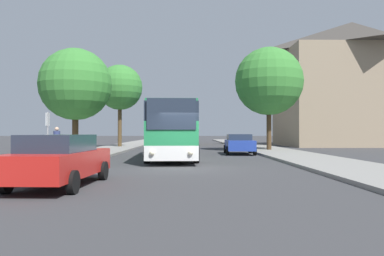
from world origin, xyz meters
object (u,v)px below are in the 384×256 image
at_px(parked_car_right_near, 239,144).
at_px(tree_right_near, 269,81).
at_px(bus_rear, 181,131).
at_px(bus_middle, 177,130).
at_px(bus_stop_sign, 48,131).
at_px(tree_left_near, 120,88).
at_px(bus_front, 172,130).
at_px(tree_left_far, 75,85).
at_px(parked_car_left_curb, 60,159).
at_px(pedestrian_waiting_far, 57,143).

height_order(parked_car_right_near, tree_right_near, tree_right_near).
relative_size(bus_rear, parked_car_right_near, 2.49).
height_order(bus_middle, bus_stop_sign, bus_middle).
height_order(bus_rear, parked_car_right_near, bus_rear).
bearing_deg(tree_left_near, tree_right_near, -27.90).
xyz_separation_m(bus_front, tree_left_far, (-6.41, 2.04, 3.01)).
xyz_separation_m(bus_front, tree_left_near, (-6.05, 15.98, 4.48)).
height_order(tree_left_far, tree_right_near, tree_right_near).
bearing_deg(tree_left_near, parked_car_left_curb, -83.25).
relative_size(parked_car_right_near, tree_left_near, 0.54).
bearing_deg(bus_middle, bus_stop_sign, -105.46).
xyz_separation_m(bus_stop_sign, tree_right_near, (13.36, 13.51, 4.21)).
distance_m(bus_front, parked_car_left_curb, 11.73).
bearing_deg(tree_right_near, tree_left_near, 152.10).
bearing_deg(bus_front, tree_left_near, 108.52).
xyz_separation_m(bus_middle, bus_rear, (0.05, 13.40, -0.07)).
bearing_deg(tree_left_far, parked_car_left_curb, -74.98).
xyz_separation_m(bus_middle, parked_car_right_near, (4.80, -10.37, -1.08)).
bearing_deg(parked_car_left_curb, tree_left_near, 99.36).
bearing_deg(parked_car_right_near, bus_stop_sign, 45.30).
distance_m(bus_front, pedestrian_waiting_far, 6.55).
xyz_separation_m(bus_middle, tree_left_far, (-6.30, -13.13, 2.86)).
relative_size(bus_front, tree_left_near, 1.30).
distance_m(parked_car_right_near, tree_right_near, 7.08).
xyz_separation_m(parked_car_right_near, tree_right_near, (3.03, 3.89, 5.08)).
relative_size(bus_rear, tree_right_near, 1.33).
bearing_deg(tree_left_near, tree_left_far, -91.45).
xyz_separation_m(bus_middle, parked_car_left_curb, (-2.71, -26.52, -1.06)).
distance_m(bus_front, bus_stop_sign, 7.42).
relative_size(bus_front, bus_stop_sign, 4.53).
height_order(bus_rear, tree_right_near, tree_right_near).
distance_m(parked_car_left_curb, pedestrian_waiting_far, 9.92).
distance_m(bus_rear, tree_left_near, 14.62).
bearing_deg(pedestrian_waiting_far, tree_right_near, 13.67).
bearing_deg(bus_stop_sign, bus_rear, 80.52).
xyz_separation_m(bus_rear, tree_left_near, (-5.99, -12.59, 4.40)).
height_order(bus_rear, bus_stop_sign, bus_rear).
distance_m(bus_stop_sign, pedestrian_waiting_far, 2.92).
height_order(parked_car_left_curb, tree_left_near, tree_left_near).
bearing_deg(bus_middle, parked_car_left_curb, -95.84).
height_order(bus_front, tree_right_near, tree_right_near).
bearing_deg(tree_left_near, bus_front, -69.26).
distance_m(bus_middle, parked_car_right_near, 11.48).
distance_m(bus_front, bus_middle, 15.17).
relative_size(bus_stop_sign, pedestrian_waiting_far, 1.38).
relative_size(bus_front, parked_car_right_near, 2.39).
distance_m(pedestrian_waiting_far, tree_left_far, 5.49).
xyz_separation_m(parked_car_left_curb, bus_stop_sign, (-2.82, 6.53, 0.85)).
relative_size(tree_left_near, tree_right_near, 0.98).
distance_m(bus_rear, parked_car_left_curb, 40.03).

